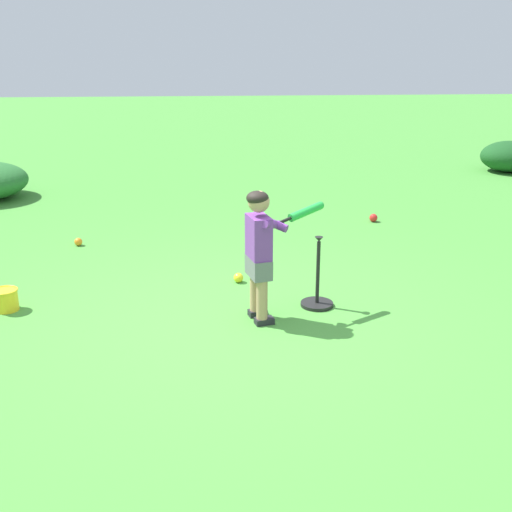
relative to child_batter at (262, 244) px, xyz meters
name	(u,v)px	position (x,y,z in m)	size (l,w,h in m)	color
ground_plane	(229,327)	(-0.27, -0.14, -0.65)	(40.00, 40.00, 0.00)	#479338
child_batter	(262,244)	(0.00, 0.00, 0.00)	(0.68, 0.52, 1.08)	#232328
play_ball_far_left	(373,218)	(1.61, 2.80, -0.60)	(0.10, 0.10, 0.10)	red
play_ball_behind_batter	(78,242)	(-1.86, 2.08, -0.61)	(0.09, 0.09, 0.09)	orange
play_ball_near_batter	(238,278)	(-0.15, 0.84, -0.60)	(0.09, 0.09, 0.09)	yellow
batting_tee	(317,294)	(0.49, 0.24, -0.55)	(0.28, 0.28, 0.62)	black
toy_bucket	(6,299)	(-2.14, 0.33, -0.55)	(0.22, 0.22, 0.19)	yellow
shrub_left_background	(510,156)	(4.63, 5.70, -0.40)	(0.98, 0.87, 0.51)	#194C1E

